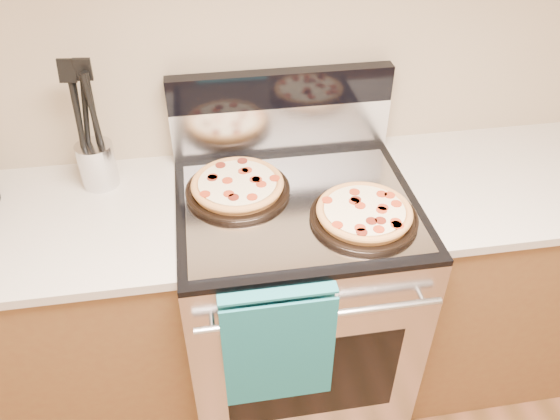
{
  "coord_description": "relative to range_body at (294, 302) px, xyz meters",
  "views": [
    {
      "loc": [
        -0.27,
        0.3,
        1.97
      ],
      "look_at": [
        -0.07,
        1.55,
        0.97
      ],
      "focal_mm": 35.0,
      "sensor_mm": 36.0,
      "label": 1
    }
  ],
  "objects": [
    {
      "name": "wall_back",
      "position": [
        0.0,
        0.35,
        0.9
      ],
      "size": [
        4.0,
        0.0,
        4.0
      ],
      "primitive_type": "plane",
      "rotation": [
        1.57,
        0.0,
        0.0
      ],
      "color": "tan",
      "rests_on": "ground"
    },
    {
      "name": "range_body",
      "position": [
        0.0,
        0.0,
        0.0
      ],
      "size": [
        0.76,
        0.68,
        0.9
      ],
      "primitive_type": "cube",
      "color": "#B7B7BC",
      "rests_on": "ground"
    },
    {
      "name": "oven_window",
      "position": [
        0.0,
        -0.34,
        0.0
      ],
      "size": [
        0.56,
        0.01,
        0.4
      ],
      "primitive_type": "cube",
      "color": "black",
      "rests_on": "range_body"
    },
    {
      "name": "cooktop",
      "position": [
        0.0,
        0.0,
        0.46
      ],
      "size": [
        0.76,
        0.68,
        0.02
      ],
      "primitive_type": "cube",
      "color": "black",
      "rests_on": "range_body"
    },
    {
      "name": "backsplash_lower",
      "position": [
        0.0,
        0.31,
        0.56
      ],
      "size": [
        0.76,
        0.06,
        0.18
      ],
      "primitive_type": "cube",
      "color": "silver",
      "rests_on": "cooktop"
    },
    {
      "name": "backsplash_upper",
      "position": [
        0.0,
        0.31,
        0.71
      ],
      "size": [
        0.76,
        0.06,
        0.12
      ],
      "primitive_type": "cube",
      "color": "black",
      "rests_on": "backsplash_lower"
    },
    {
      "name": "oven_handle",
      "position": [
        0.0,
        -0.38,
        0.35
      ],
      "size": [
        0.7,
        0.03,
        0.03
      ],
      "primitive_type": "cylinder",
      "rotation": [
        0.0,
        1.57,
        0.0
      ],
      "color": "silver",
      "rests_on": "range_body"
    },
    {
      "name": "dish_towel",
      "position": [
        -0.12,
        -0.38,
        0.25
      ],
      "size": [
        0.32,
        0.05,
        0.42
      ],
      "primitive_type": null,
      "color": "#1B6A87",
      "rests_on": "oven_handle"
    },
    {
      "name": "foil_sheet",
      "position": [
        0.0,
        -0.03,
        0.47
      ],
      "size": [
        0.7,
        0.55,
        0.01
      ],
      "primitive_type": "cube",
      "color": "gray",
      "rests_on": "cooktop"
    },
    {
      "name": "cabinet_left",
      "position": [
        -0.88,
        0.03,
        -0.01
      ],
      "size": [
        1.0,
        0.62,
        0.88
      ],
      "primitive_type": "cube",
      "color": "brown",
      "rests_on": "ground"
    },
    {
      "name": "countertop_left",
      "position": [
        -0.88,
        0.03,
        0.45
      ],
      "size": [
        1.02,
        0.64,
        0.03
      ],
      "primitive_type": "cube",
      "color": "#B8B0A5",
      "rests_on": "cabinet_left"
    },
    {
      "name": "cabinet_right",
      "position": [
        0.88,
        0.03,
        -0.01
      ],
      "size": [
        1.0,
        0.62,
        0.88
      ],
      "primitive_type": "cube",
      "color": "brown",
      "rests_on": "ground"
    },
    {
      "name": "countertop_right",
      "position": [
        0.88,
        0.03,
        0.45
      ],
      "size": [
        1.02,
        0.64,
        0.03
      ],
      "primitive_type": "cube",
      "color": "#B8B0A5",
      "rests_on": "cabinet_right"
    },
    {
      "name": "pepperoni_pizza_back",
      "position": [
        -0.18,
        0.07,
        0.5
      ],
      "size": [
        0.44,
        0.44,
        0.04
      ],
      "primitive_type": null,
      "rotation": [
        0.0,
        0.0,
        -0.42
      ],
      "color": "#B97538",
      "rests_on": "foil_sheet"
    },
    {
      "name": "pepperoni_pizza_front",
      "position": [
        0.18,
        -0.13,
        0.5
      ],
      "size": [
        0.42,
        0.42,
        0.04
      ],
      "primitive_type": null,
      "rotation": [
        0.0,
        0.0,
        0.38
      ],
      "color": "#B97538",
      "rests_on": "foil_sheet"
    },
    {
      "name": "utensil_crock",
      "position": [
        -0.62,
        0.21,
        0.53
      ],
      "size": [
        0.16,
        0.16,
        0.15
      ],
      "primitive_type": "cylinder",
      "rotation": [
        0.0,
        0.0,
        -0.4
      ],
      "color": "silver",
      "rests_on": "countertop_left"
    }
  ]
}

